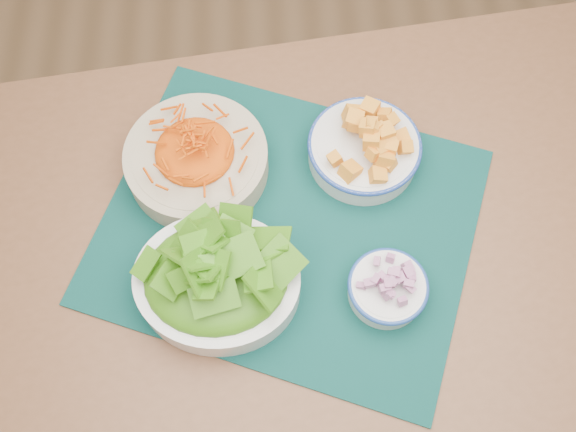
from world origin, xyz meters
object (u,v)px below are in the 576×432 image
object	(u,v)px
carrot_bowl	(196,156)
lettuce_bowl	(216,278)
squash_bowl	(365,144)
table	(326,253)
onion_bowl	(388,287)
placemat	(288,225)

from	to	relation	value
carrot_bowl	lettuce_bowl	world-z (taller)	lettuce_bowl
carrot_bowl	squash_bowl	world-z (taller)	squash_bowl
squash_bowl	table	bearing A→B (deg)	-116.81
carrot_bowl	onion_bowl	distance (m)	0.36
placemat	table	bearing A→B (deg)	14.85
squash_bowl	lettuce_bowl	bearing A→B (deg)	-137.28
table	carrot_bowl	bearing A→B (deg)	144.02
placemat	onion_bowl	world-z (taller)	onion_bowl
lettuce_bowl	table	bearing A→B (deg)	35.33
placemat	lettuce_bowl	size ratio (longest dim) A/B	2.14
squash_bowl	onion_bowl	xyz separation A→B (m)	(0.01, -0.23, -0.01)
carrot_bowl	lettuce_bowl	size ratio (longest dim) A/B	1.11
table	squash_bowl	xyz separation A→B (m)	(0.06, 0.12, 0.15)
placemat	carrot_bowl	size ratio (longest dim) A/B	1.93
table	carrot_bowl	distance (m)	0.28
table	onion_bowl	xyz separation A→B (m)	(0.07, -0.11, 0.14)
table	carrot_bowl	xyz separation A→B (m)	(-0.21, 0.11, 0.15)
placemat	squash_bowl	xyz separation A→B (m)	(0.13, 0.11, 0.04)
carrot_bowl	table	bearing A→B (deg)	-28.40
lettuce_bowl	squash_bowl	bearing A→B (deg)	49.23
squash_bowl	lettuce_bowl	xyz separation A→B (m)	(-0.23, -0.22, 0.01)
placemat	carrot_bowl	xyz separation A→B (m)	(-0.14, 0.10, 0.04)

